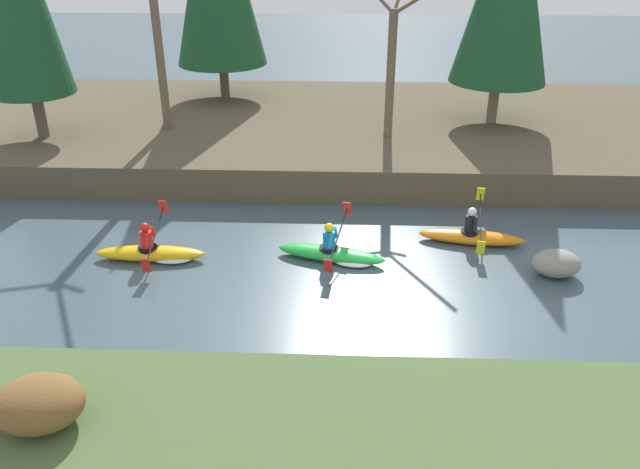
# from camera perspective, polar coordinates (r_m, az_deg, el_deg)

# --- Properties ---
(ground_plane) EXTENTS (90.00, 90.00, 0.00)m
(ground_plane) POSITION_cam_1_polar(r_m,az_deg,el_deg) (14.19, 6.83, -5.58)
(ground_plane) COLOR #425660
(riverbank_far) EXTENTS (44.00, 10.99, 1.05)m
(riverbank_far) POSITION_cam_1_polar(r_m,az_deg,el_deg) (23.44, 5.20, 9.39)
(riverbank_far) COLOR brown
(riverbank_far) RESTS_ON ground
(bare_tree_upstream) EXTENTS (4.33, 4.28, 7.93)m
(bare_tree_upstream) POSITION_cam_1_polar(r_m,az_deg,el_deg) (21.82, -14.69, 18.82)
(bare_tree_upstream) COLOR brown
(bare_tree_upstream) RESTS_ON riverbank_far
(bare_tree_mid_upstream) EXTENTS (2.99, 2.95, 5.37)m
(bare_tree_mid_upstream) POSITION_cam_1_polar(r_m,az_deg,el_deg) (20.70, 6.61, 15.70)
(bare_tree_mid_upstream) COLOR brown
(bare_tree_mid_upstream) RESTS_ON riverbank_far
(shrub_clump_nearest) EXTENTS (1.36, 1.13, 0.73)m
(shrub_clump_nearest) POSITION_cam_1_polar(r_m,az_deg,el_deg) (10.42, -24.33, -13.90)
(shrub_clump_nearest) COLOR brown
(shrub_clump_nearest) RESTS_ON riverbank_near
(kayaker_lead) EXTENTS (2.80, 2.07, 1.20)m
(kayaker_lead) POSITION_cam_1_polar(r_m,az_deg,el_deg) (16.67, 13.76, -0.08)
(kayaker_lead) COLOR orange
(kayaker_lead) RESTS_ON ground
(kayaker_middle) EXTENTS (2.79, 2.05, 1.20)m
(kayaker_middle) POSITION_cam_1_polar(r_m,az_deg,el_deg) (15.38, 1.42, -1.75)
(kayaker_middle) COLOR green
(kayaker_middle) RESTS_ON ground
(kayaker_trailing) EXTENTS (2.77, 2.06, 1.20)m
(kayaker_trailing) POSITION_cam_1_polar(r_m,az_deg,el_deg) (15.96, -14.86, -1.59)
(kayaker_trailing) COLOR yellow
(kayaker_trailing) RESTS_ON ground
(boulder_midstream) EXTENTS (1.13, 0.88, 0.64)m
(boulder_midstream) POSITION_cam_1_polar(r_m,az_deg,el_deg) (15.73, 20.80, -2.48)
(boulder_midstream) COLOR gray
(boulder_midstream) RESTS_ON ground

